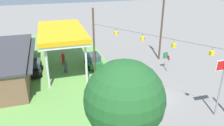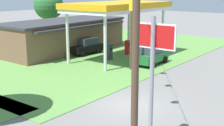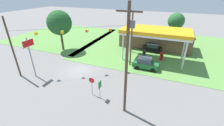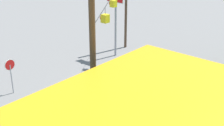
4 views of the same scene
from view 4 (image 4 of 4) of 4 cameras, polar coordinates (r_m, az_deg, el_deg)
name	(u,v)px [view 4 (image 4 of 4)]	position (r m, az deg, el deg)	size (l,w,h in m)	color
ground_plane	(116,88)	(22.35, 0.73, -4.56)	(160.00, 160.00, 0.00)	slate
stop_sign_roadside	(10,69)	(21.97, -18.10, -1.01)	(0.80, 0.08, 2.50)	#99999E
stop_sign_overhead	(115,9)	(27.06, 0.60, 9.79)	(0.22, 1.85, 6.11)	gray
signal_span_gantry	(116,22)	(20.62, 0.77, 7.58)	(14.84, 10.24, 8.91)	#4C3828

